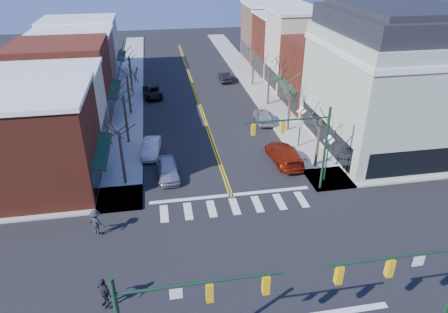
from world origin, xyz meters
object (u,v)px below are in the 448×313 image
lamppost_midblock (301,120)px  car_right_far (224,77)px  car_right_mid (263,116)px  car_left_near (168,169)px  victorian_corner (391,79)px  car_left_far (153,92)px  car_left_mid (151,148)px  car_right_near (284,154)px  pedestrian_dark_a (104,292)px  lamppost_corner (328,150)px  pedestrian_dark_b (96,222)px

lamppost_midblock → car_right_far: (-3.40, 22.66, -2.30)m
car_right_mid → car_right_far: car_right_mid is taller
lamppost_midblock → car_right_mid: (-1.80, 6.80, -2.21)m
car_left_near → victorian_corner: bearing=5.4°
victorian_corner → car_left_far: victorian_corner is taller
car_right_mid → victorian_corner: bearing=148.3°
car_left_mid → car_right_near: car_right_near is taller
car_right_mid → pedestrian_dark_a: bearing=61.3°
car_left_far → car_right_mid: size_ratio=1.09×
victorian_corner → car_right_far: victorian_corner is taller
victorian_corner → car_left_near: (-21.30, -2.96, -5.91)m
lamppost_corner → car_right_mid: size_ratio=0.98×
car_left_mid → lamppost_corner: bearing=-20.7°
pedestrian_dark_a → lamppost_midblock: bearing=92.4°
car_left_far → car_right_mid: car_right_mid is taller
pedestrian_dark_a → lamppost_corner: bearing=79.2°
car_right_near → pedestrian_dark_b: bearing=23.2°
lamppost_midblock → pedestrian_dark_a: bearing=-135.2°
car_left_near → car_right_far: size_ratio=1.09×
lamppost_midblock → car_left_near: lamppost_midblock is taller
lamppost_midblock → pedestrian_dark_b: lamppost_midblock is taller
car_left_mid → car_right_near: (12.04, -3.66, 0.11)m
lamppost_corner → car_left_far: lamppost_corner is taller
lamppost_corner → car_right_far: (-3.40, 29.16, -2.30)m
lamppost_midblock → car_left_far: 22.50m
lamppost_midblock → car_right_near: bearing=-131.5°
car_left_mid → car_left_far: bearing=95.5°
lamppost_midblock → car_right_mid: lamppost_midblock is taller
car_right_mid → car_left_near: bearing=46.6°
pedestrian_dark_a → pedestrian_dark_b: pedestrian_dark_a is taller
car_left_near → car_left_far: bearing=90.0°
victorian_corner → pedestrian_dark_a: size_ratio=7.45×
car_right_near → car_right_far: (-1.09, 25.28, -0.16)m
car_left_far → pedestrian_dark_b: 28.34m
car_left_near → pedestrian_dark_b: bearing=-129.0°
car_left_mid → pedestrian_dark_a: bearing=-91.8°
victorian_corner → pedestrian_dark_b: 28.86m
lamppost_corner → car_left_mid: bearing=152.3°
car_left_mid → pedestrian_dark_a: 18.25m
car_left_mid → car_left_far: size_ratio=0.89×
car_right_far → pedestrian_dark_a: (-13.74, -39.65, 0.44)m
car_left_near → car_left_mid: size_ratio=1.02×
car_left_near → car_right_near: bearing=2.0°
car_left_far → car_right_far: (10.52, 5.12, -0.01)m
lamppost_corner → car_right_near: bearing=120.8°
car_left_near → car_right_near: (10.69, 0.84, 0.07)m
lamppost_corner → lamppost_midblock: size_ratio=1.00×
lamppost_midblock → car_right_near: (-2.31, -2.62, -2.14)m
victorian_corner → car_left_mid: size_ratio=3.32×
victorian_corner → car_right_far: (-11.70, 23.16, -5.99)m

